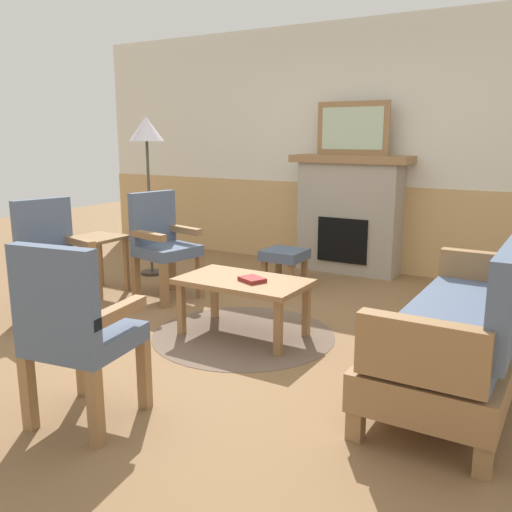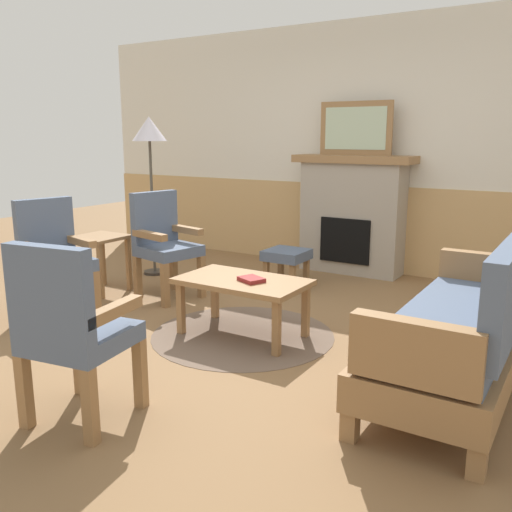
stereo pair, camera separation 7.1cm
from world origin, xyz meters
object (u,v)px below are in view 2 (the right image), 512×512
object	(u,v)px
fireplace	(352,213)
armchair_by_window_left	(53,253)
floor_lamp_by_chairs	(150,139)
armchair_front_left	(71,326)
coffee_table	(243,286)
side_table	(101,248)
framed_picture	(356,128)
footstool	(287,257)
armchair_near_fireplace	(164,240)
couch	(464,328)
book_on_table	(251,279)

from	to	relation	value
fireplace	armchair_by_window_left	xyz separation A→B (m)	(-1.51, -2.74, -0.11)
armchair_by_window_left	floor_lamp_by_chairs	distance (m)	1.79
armchair_front_left	coffee_table	bearing A→B (deg)	88.99
coffee_table	floor_lamp_by_chairs	distance (m)	2.41
side_table	coffee_table	bearing A→B (deg)	-8.90
framed_picture	footstool	world-z (taller)	framed_picture
footstool	coffee_table	bearing A→B (deg)	-73.95
fireplace	footstool	xyz separation A→B (m)	(-0.34, -0.86, -0.37)
coffee_table	side_table	xyz separation A→B (m)	(-1.81, 0.28, 0.05)
armchair_near_fireplace	armchair_by_window_left	xyz separation A→B (m)	(-0.39, -0.92, 0.00)
armchair_by_window_left	side_table	bearing A→B (deg)	107.78
framed_picture	couch	xyz separation A→B (m)	(1.69, -2.42, -1.16)
armchair_by_window_left	floor_lamp_by_chairs	xyz separation A→B (m)	(-0.28, 1.52, 0.91)
book_on_table	armchair_near_fireplace	size ratio (longest dim) A/B	0.18
fireplace	side_table	bearing A→B (deg)	-130.74
armchair_by_window_left	armchair_front_left	world-z (taller)	same
footstool	armchair_by_window_left	distance (m)	2.23
armchair_front_left	framed_picture	bearing A→B (deg)	90.68
fireplace	side_table	size ratio (longest dim) A/B	2.36
book_on_table	armchair_near_fireplace	xyz separation A→B (m)	(-1.28, 0.51, 0.08)
footstool	armchair_front_left	world-z (taller)	armchair_front_left
book_on_table	footstool	size ratio (longest dim) A/B	0.45
footstool	armchair_near_fireplace	distance (m)	1.26
armchair_front_left	floor_lamp_by_chairs	xyz separation A→B (m)	(-1.84, 2.65, 0.91)
fireplace	armchair_by_window_left	world-z (taller)	fireplace
footstool	armchair_near_fireplace	xyz separation A→B (m)	(-0.78, -0.96, 0.25)
framed_picture	side_table	bearing A→B (deg)	-130.74
armchair_by_window_left	side_table	xyz separation A→B (m)	(-0.23, 0.72, -0.10)
coffee_table	armchair_front_left	distance (m)	1.57
footstool	floor_lamp_by_chairs	xyz separation A→B (m)	(-1.45, -0.36, 1.17)
book_on_table	footstool	bearing A→B (deg)	109.08
couch	armchair_front_left	world-z (taller)	same
framed_picture	armchair_front_left	size ratio (longest dim) A/B	0.82
framed_picture	armchair_near_fireplace	distance (m)	2.37
framed_picture	armchair_near_fireplace	xyz separation A→B (m)	(-1.12, -1.82, -1.02)
book_on_table	coffee_table	bearing A→B (deg)	166.14
coffee_table	couch	bearing A→B (deg)	-4.08
armchair_near_fireplace	side_table	xyz separation A→B (m)	(-0.62, -0.20, -0.10)
fireplace	book_on_table	distance (m)	2.34
framed_picture	book_on_table	size ratio (longest dim) A/B	4.44
floor_lamp_by_chairs	armchair_by_window_left	bearing A→B (deg)	-79.43
fireplace	book_on_table	size ratio (longest dim) A/B	7.21
fireplace	book_on_table	xyz separation A→B (m)	(0.17, -2.33, -0.20)
couch	armchair_near_fireplace	distance (m)	2.87
fireplace	framed_picture	world-z (taller)	framed_picture
side_table	armchair_front_left	bearing A→B (deg)	-45.88
footstool	side_table	distance (m)	1.83
couch	armchair_by_window_left	bearing A→B (deg)	-174.35
framed_picture	side_table	distance (m)	2.90
couch	armchair_by_window_left	size ratio (longest dim) A/B	1.84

